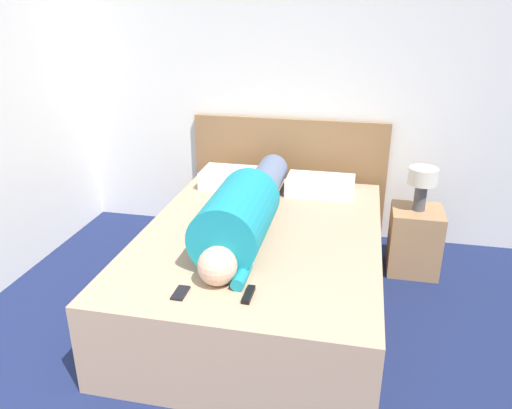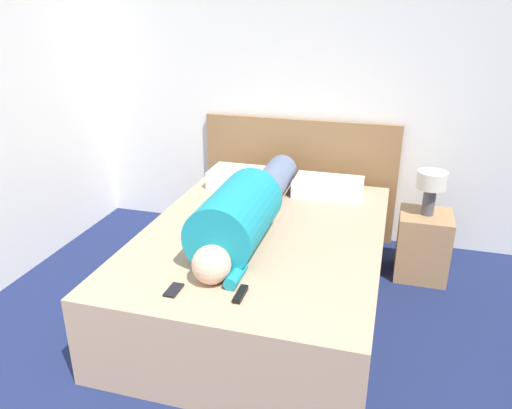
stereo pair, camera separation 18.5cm
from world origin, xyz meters
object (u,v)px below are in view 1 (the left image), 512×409
tv_remote (249,295)px  pillow_near_headboard (236,179)px  nightstand (414,240)px  cell_phone (180,293)px  table_lamp (422,181)px  person_lying (245,210)px  pillow_second (320,185)px  bed (261,267)px

tv_remote → pillow_near_headboard: bearing=106.4°
nightstand → cell_phone: 2.00m
tv_remote → table_lamp: bearing=56.8°
person_lying → pillow_near_headboard: 0.89m
pillow_second → tv_remote: size_ratio=3.44×
tv_remote → cell_phone: (-0.34, -0.05, -0.01)m
bed → cell_phone: cell_phone is taller
bed → tv_remote: bearing=-83.1°
pillow_near_headboard → pillow_second: bearing=0.0°
cell_phone → nightstand: bearing=49.2°
person_lying → cell_phone: 0.78m
pillow_second → table_lamp: bearing=-7.5°
pillow_near_headboard → pillow_second: 0.67m
tv_remote → pillow_second: bearing=82.1°
person_lying → tv_remote: size_ratio=11.58×
table_lamp → pillow_near_headboard: table_lamp is taller
bed → pillow_near_headboard: size_ratio=3.86×
bed → nightstand: bed is taller
pillow_second → cell_phone: bearing=-109.3°
table_lamp → person_lying: person_lying is taller
person_lying → pillow_near_headboard: size_ratio=3.20×
nightstand → table_lamp: (0.00, -0.00, 0.47)m
person_lying → pillow_second: size_ratio=3.37×
table_lamp → pillow_near_headboard: (-1.40, 0.10, -0.12)m
person_lying → tv_remote: person_lying is taller
bed → tv_remote: tv_remote is taller
nightstand → table_lamp: 0.47m
tv_remote → cell_phone: 0.35m
table_lamp → pillow_near_headboard: size_ratio=0.59×
pillow_near_headboard → tv_remote: (0.45, -1.54, -0.06)m
nightstand → pillow_second: pillow_second is taller
pillow_second → tv_remote: pillow_second is taller
person_lying → table_lamp: bearing=33.3°
table_lamp → cell_phone: table_lamp is taller
tv_remote → cell_phone: bearing=-171.9°
pillow_near_headboard → pillow_second: (0.67, 0.00, -0.01)m
table_lamp → person_lying: 1.35m
nightstand → tv_remote: bearing=-123.2°
nightstand → table_lamp: bearing=-90.0°
pillow_near_headboard → pillow_second: size_ratio=1.05×
bed → table_lamp: table_lamp is taller
bed → pillow_second: 0.90m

